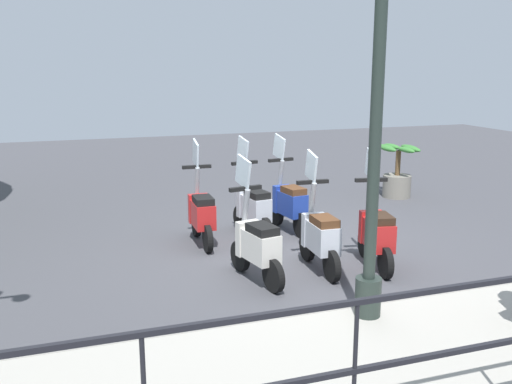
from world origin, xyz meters
TOP-DOWN VIEW (x-y plane):
  - ground_plane at (0.00, 0.00)m, footprint 28.00×28.00m
  - promenade_walkway at (-3.15, 0.00)m, footprint 2.20×20.00m
  - lamp_post_near at (-2.40, 0.19)m, footprint 0.26×0.90m
  - potted_palm at (2.62, -3.34)m, footprint 1.06×0.66m
  - scooter_near_0 at (-0.84, -0.81)m, footprint 1.22×0.49m
  - scooter_near_1 at (-0.71, -0.06)m, footprint 1.23×0.44m
  - scooter_near_2 at (-0.80, 0.83)m, footprint 1.22×0.48m
  - scooter_far_0 at (1.07, -0.35)m, footprint 1.23×0.45m
  - scooter_far_1 at (0.99, 0.28)m, footprint 1.23×0.46m
  - scooter_far_2 at (0.88, 1.13)m, footprint 1.23×0.44m

SIDE VIEW (x-z plane):
  - ground_plane at x=0.00m, z-range 0.00..0.00m
  - promenade_walkway at x=-3.15m, z-range 0.00..0.15m
  - potted_palm at x=2.62m, z-range -0.08..0.97m
  - scooter_near_0 at x=-0.84m, z-range -0.29..1.25m
  - scooter_near_1 at x=-0.71m, z-range -0.29..1.25m
  - scooter_near_2 at x=-0.80m, z-range -0.29..1.25m
  - scooter_far_0 at x=1.07m, z-range -0.29..1.25m
  - scooter_far_1 at x=0.99m, z-range -0.29..1.25m
  - scooter_far_2 at x=0.88m, z-range -0.29..1.25m
  - lamp_post_near at x=-2.40m, z-range -0.10..4.47m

